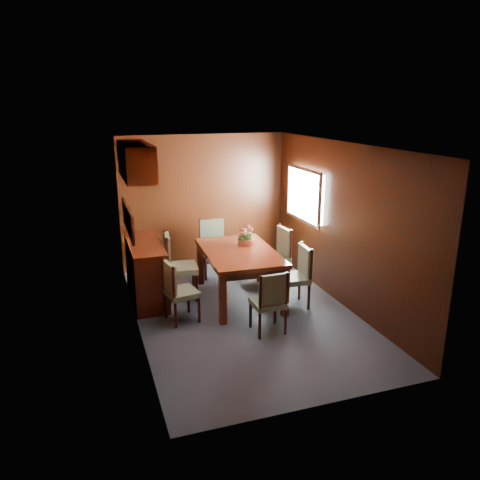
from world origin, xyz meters
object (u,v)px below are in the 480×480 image
object	(u,v)px
dining_table	(239,257)
chair_left_near	(177,288)
sideboard	(146,271)
chair_head	(270,299)
chair_right_near	(298,273)
flower_centerpiece	(247,235)

from	to	relation	value
dining_table	chair_left_near	xyz separation A→B (m)	(-1.06, -0.47, -0.18)
sideboard	chair_head	world-z (taller)	sideboard
chair_right_near	chair_head	bearing A→B (deg)	138.28
sideboard	dining_table	xyz separation A→B (m)	(1.35, -0.45, 0.22)
sideboard	dining_table	size ratio (longest dim) A/B	0.82
chair_left_near	chair_head	bearing A→B (deg)	44.76
chair_left_near	chair_right_near	world-z (taller)	chair_right_near
sideboard	flower_centerpiece	world-z (taller)	flower_centerpiece
sideboard	chair_left_near	bearing A→B (deg)	-72.21
sideboard	chair_left_near	world-z (taller)	sideboard
chair_left_near	flower_centerpiece	size ratio (longest dim) A/B	3.07
chair_left_near	chair_right_near	distance (m)	1.80
sideboard	flower_centerpiece	distance (m)	1.65
chair_left_near	chair_head	world-z (taller)	chair_left_near
dining_table	chair_right_near	size ratio (longest dim) A/B	1.85
sideboard	chair_head	distance (m)	2.15
chair_right_near	flower_centerpiece	size ratio (longest dim) A/B	3.23
chair_left_near	chair_head	distance (m)	1.30
sideboard	chair_head	size ratio (longest dim) A/B	1.60
chair_right_near	chair_head	size ratio (longest dim) A/B	1.06
dining_table	chair_head	bearing A→B (deg)	-86.57
chair_right_near	dining_table	bearing A→B (deg)	60.09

